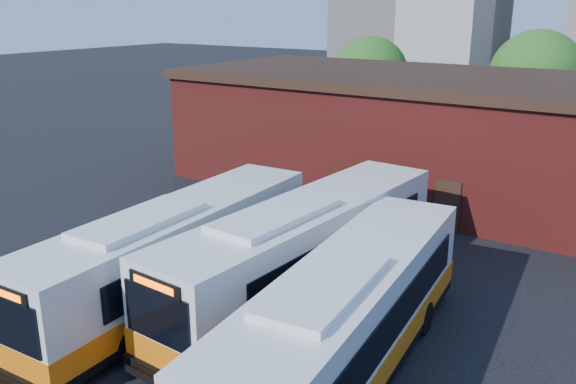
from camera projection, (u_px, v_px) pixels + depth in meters
The scene contains 7 objects.
ground at pixel (189, 347), 18.56m from camera, with size 220.00×220.00×0.00m, color black.
bus_midwest at pixel (175, 258), 20.94m from camera, with size 3.35×13.39×3.62m.
bus_mideast at pixel (305, 256), 20.98m from camera, with size 3.62×13.96×3.77m.
bus_east at pixel (347, 325), 16.58m from camera, with size 4.01×13.35×3.59m.
depot_building at pixel (435, 132), 33.48m from camera, with size 28.60×12.60×6.40m.
tree_west at pixel (370, 75), 47.91m from camera, with size 6.00×6.00×7.65m.
tree_mid at pixel (536, 77), 43.00m from camera, with size 6.56×6.56×8.36m.
Camera 1 is at (11.59, -11.90, 10.00)m, focal length 38.00 mm.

